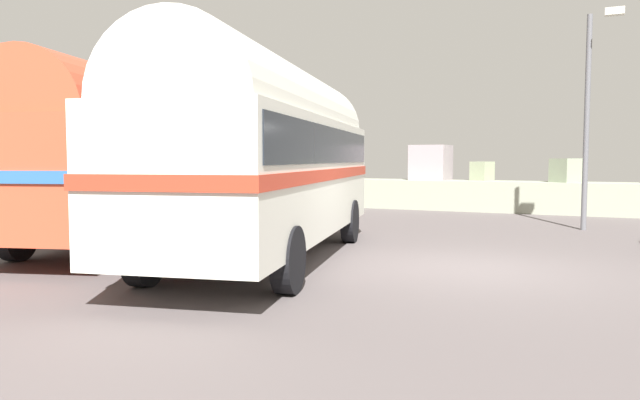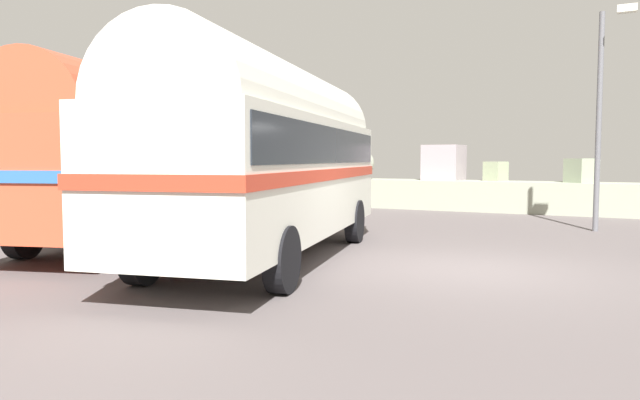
% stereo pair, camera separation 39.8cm
% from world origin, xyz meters
% --- Properties ---
extents(ground, '(32.00, 26.00, 0.02)m').
position_xyz_m(ground, '(0.00, 0.00, 0.01)').
color(ground, '#554D4D').
extents(breakwater, '(31.36, 2.28, 2.45)m').
position_xyz_m(breakwater, '(-0.30, 11.78, 0.79)').
color(breakwater, gray).
rests_on(breakwater, ground).
extents(vintage_coach, '(4.23, 8.90, 3.70)m').
position_xyz_m(vintage_coach, '(-3.58, -0.66, 2.05)').
color(vintage_coach, black).
rests_on(vintage_coach, ground).
extents(second_coach, '(4.75, 8.91, 3.70)m').
position_xyz_m(second_coach, '(-7.43, 0.08, 2.05)').
color(second_coach, black).
rests_on(second_coach, ground).
extents(lamp_post, '(0.85, 0.69, 5.65)m').
position_xyz_m(lamp_post, '(1.78, 6.80, 3.22)').
color(lamp_post, '#5B5B60').
rests_on(lamp_post, ground).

